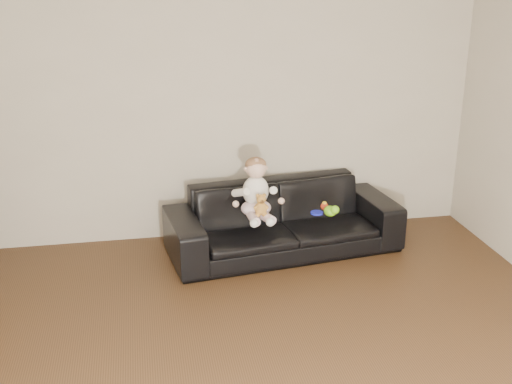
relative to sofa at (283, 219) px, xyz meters
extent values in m
plane|color=#B9AF9B|center=(-0.60, 0.50, 1.00)|extent=(5.00, 0.00, 5.00)
imported|color=black|center=(0.00, 0.00, 0.00)|extent=(2.16, 1.08, 0.60)
ellipsoid|color=#FBD4DE|center=(-0.27, -0.10, 0.17)|extent=(0.30, 0.27, 0.14)
ellipsoid|color=white|center=(-0.27, -0.08, 0.32)|extent=(0.26, 0.22, 0.27)
sphere|color=beige|center=(-0.27, -0.10, 0.53)|extent=(0.21, 0.21, 0.18)
ellipsoid|color=#8C603F|center=(-0.27, -0.09, 0.56)|extent=(0.21, 0.21, 0.13)
cylinder|color=#FBD4DE|center=(-0.32, -0.27, 0.14)|extent=(0.12, 0.23, 0.09)
cylinder|color=#FBD4DE|center=(-0.21, -0.27, 0.14)|extent=(0.12, 0.23, 0.09)
sphere|color=white|center=(-0.34, -0.38, 0.14)|extent=(0.09, 0.09, 0.07)
sphere|color=white|center=(-0.20, -0.38, 0.14)|extent=(0.09, 0.09, 0.07)
cylinder|color=white|center=(-0.41, -0.14, 0.34)|extent=(0.10, 0.20, 0.12)
cylinder|color=white|center=(-0.13, -0.14, 0.34)|extent=(0.10, 0.20, 0.12)
ellipsoid|color=#B98135|center=(-0.26, -0.27, 0.23)|extent=(0.11, 0.10, 0.12)
sphere|color=#B98135|center=(-0.26, -0.28, 0.32)|extent=(0.09, 0.09, 0.08)
sphere|color=#B98135|center=(-0.29, -0.27, 0.35)|extent=(0.03, 0.03, 0.03)
sphere|color=#B98135|center=(-0.23, -0.27, 0.35)|extent=(0.03, 0.03, 0.03)
sphere|color=#593819|center=(-0.26, -0.32, 0.31)|extent=(0.03, 0.03, 0.03)
ellipsoid|color=#74D318|center=(0.37, -0.23, 0.14)|extent=(0.12, 0.14, 0.09)
sphere|color=red|center=(0.36, -0.08, 0.13)|extent=(0.08, 0.08, 0.07)
cylinder|color=#1B24DD|center=(0.27, -0.15, 0.10)|extent=(0.13, 0.13, 0.02)
camera|label=1|loc=(-1.22, -5.22, 2.20)|focal=45.00mm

